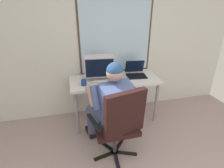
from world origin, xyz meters
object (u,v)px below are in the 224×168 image
object	(u,v)px
desk	(115,83)
wine_glass	(121,75)
crt_monitor	(99,66)
desk_speaker	(119,72)
office_chair	(119,121)
laptop	(136,72)
person_seated	(110,105)
coffee_mug	(84,83)

from	to	relation	value
desk	wine_glass	distance (m)	0.22
crt_monitor	desk_speaker	distance (m)	0.37
office_chair	desk_speaker	bearing A→B (deg)	74.68
desk	desk_speaker	xyz separation A→B (m)	(0.10, 0.09, 0.15)
office_chair	laptop	distance (m)	1.14
desk_speaker	crt_monitor	bearing A→B (deg)	-170.54
crt_monitor	desk	bearing A→B (deg)	-9.08
desk	wine_glass	size ratio (longest dim) A/B	9.88
office_chair	person_seated	bearing A→B (deg)	101.90
desk	desk_speaker	size ratio (longest dim) A/B	9.91
laptop	coffee_mug	world-z (taller)	laptop
laptop	office_chair	bearing A→B (deg)	-120.07
desk	crt_monitor	size ratio (longest dim) A/B	2.99
wine_glass	coffee_mug	world-z (taller)	wine_glass
laptop	coffee_mug	size ratio (longest dim) A/B	4.12
desk	person_seated	world-z (taller)	person_seated
laptop	desk_speaker	distance (m)	0.29
person_seated	crt_monitor	size ratio (longest dim) A/B	2.67
crt_monitor	laptop	world-z (taller)	crt_monitor
office_chair	desk	bearing A→B (deg)	78.94
office_chair	desk_speaker	distance (m)	1.05
coffee_mug	crt_monitor	bearing A→B (deg)	33.78
person_seated	laptop	distance (m)	0.95
person_seated	wine_glass	bearing A→B (deg)	60.48
person_seated	desk	bearing A→B (deg)	70.29
crt_monitor	wine_glass	xyz separation A→B (m)	(0.31, -0.15, -0.12)
person_seated	coffee_mug	size ratio (longest dim) A/B	14.57
wine_glass	desk	bearing A→B (deg)	122.97
desk	laptop	size ratio (longest dim) A/B	3.96
office_chair	coffee_mug	distance (m)	0.85
crt_monitor	wine_glass	bearing A→B (deg)	-25.41
desk_speaker	wine_glass	bearing A→B (deg)	-97.03
office_chair	crt_monitor	size ratio (longest dim) A/B	2.17
desk	office_chair	distance (m)	0.92
crt_monitor	coffee_mug	world-z (taller)	crt_monitor
laptop	crt_monitor	bearing A→B (deg)	-176.93
person_seated	crt_monitor	world-z (taller)	person_seated
office_chair	crt_monitor	world-z (taller)	crt_monitor
desk	person_seated	bearing A→B (deg)	-109.71
coffee_mug	laptop	bearing A→B (deg)	13.31
desk	office_chair	size ratio (longest dim) A/B	1.38
laptop	wine_glass	world-z (taller)	laptop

